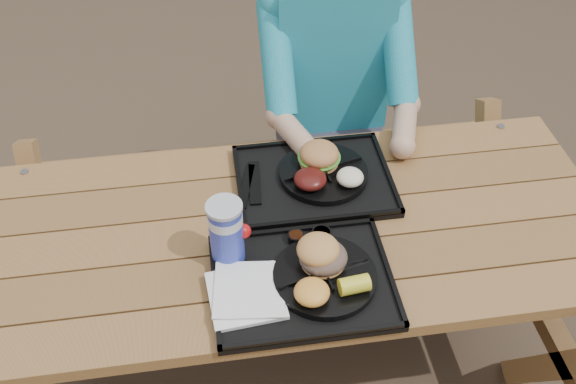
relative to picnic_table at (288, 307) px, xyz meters
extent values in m
plane|color=#999999|center=(0.00, 0.00, -0.38)|extent=(60.00, 60.00, 0.00)
cube|color=black|center=(0.01, -0.21, 0.39)|extent=(0.45, 0.35, 0.02)
cube|color=black|center=(0.10, 0.16, 0.39)|extent=(0.45, 0.35, 0.02)
cylinder|color=black|center=(0.06, -0.21, 0.41)|extent=(0.26, 0.26, 0.02)
cylinder|color=black|center=(0.13, 0.17, 0.41)|extent=(0.26, 0.26, 0.02)
cube|color=white|center=(-0.14, -0.24, 0.41)|extent=(0.19, 0.19, 0.02)
cylinder|color=#1628AA|center=(-0.17, -0.10, 0.48)|extent=(0.09, 0.09, 0.17)
cylinder|color=black|center=(0.01, -0.08, 0.41)|extent=(0.04, 0.04, 0.03)
cylinder|color=yellow|center=(0.08, -0.08, 0.41)|extent=(0.05, 0.05, 0.03)
ellipsoid|color=#FFB343|center=(0.02, -0.28, 0.44)|extent=(0.09, 0.09, 0.04)
cube|color=black|center=(-0.07, 0.16, 0.40)|extent=(0.04, 0.18, 0.01)
ellipsoid|color=#4E120F|center=(0.08, 0.11, 0.44)|extent=(0.09, 0.09, 0.04)
ellipsoid|color=white|center=(0.19, 0.11, 0.44)|extent=(0.08, 0.08, 0.04)
camera|label=1|loc=(-0.18, -1.20, 1.66)|focal=40.00mm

